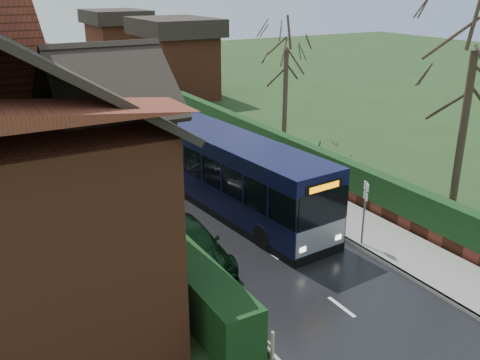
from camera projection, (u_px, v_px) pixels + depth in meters
ground at (302, 278)px, 17.75m from camera, size 140.00×140.00×0.00m
road at (181, 185)px, 25.89m from camera, size 6.00×100.00×0.02m
pavement at (255, 169)px, 27.85m from camera, size 2.50×100.00×0.14m
kerb_right at (235, 173)px, 27.29m from camera, size 0.12×100.00×0.14m
kerb_left at (119, 196)px, 24.46m from camera, size 0.12×100.00×0.10m
front_hedge at (138, 225)px, 19.73m from camera, size 1.20×16.00×1.60m
picket_fence at (157, 229)px, 20.20m from camera, size 0.10×16.00×0.90m
right_wall_hedge at (281, 148)px, 28.24m from camera, size 0.60×50.00×1.80m
bus at (237, 177)px, 22.36m from camera, size 3.29×10.71×3.20m
car_silver at (138, 197)px, 22.77m from camera, size 2.10×3.93×1.27m
car_green at (187, 245)px, 18.45m from camera, size 2.12×4.98×1.43m
car_distant at (65, 73)px, 53.52m from camera, size 2.90×4.60×1.43m
bus_stop_sign at (365, 205)px, 19.23m from camera, size 0.21×0.38×2.58m
tree_right_near at (477, 38)px, 20.64m from camera, size 4.46×4.46×9.63m
tree_right_far at (287, 43)px, 31.58m from camera, size 4.07×4.07×7.86m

